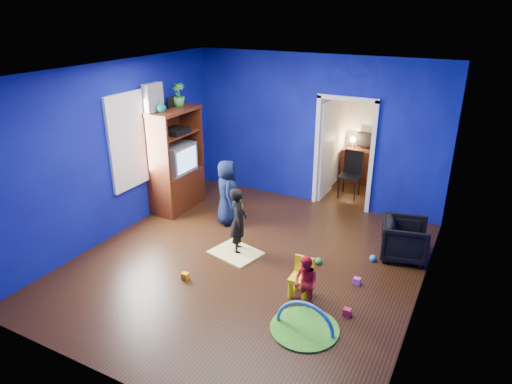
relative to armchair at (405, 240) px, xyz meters
The scene contains 33 objects.
floor 2.48m from the armchair, 148.44° to the right, with size 5.00×5.50×0.01m, color black.
ceiling 3.57m from the armchair, 148.44° to the right, with size 5.00×5.50×0.01m, color white.
wall_back 2.80m from the armchair, 145.19° to the left, with size 5.00×0.02×2.90m, color #0A0C72.
wall_front 4.69m from the armchair, 117.47° to the right, with size 5.00×0.02×2.90m, color #0A0C72.
wall_left 4.91m from the armchair, 164.33° to the right, with size 0.02×5.50×2.90m, color #0A0C72.
wall_right 1.76m from the armchair, 72.77° to the right, with size 0.02×5.50×2.90m, color #0A0C72.
alcove 2.93m from the armchair, 122.72° to the left, with size 1.00×1.75×2.50m, color silver, non-canonical shape.
armchair is the anchor object (origin of this frame).
child_black 2.62m from the armchair, 156.64° to the right, with size 0.40×0.26×1.10m, color black.
child_navy 3.12m from the armchair, behind, with size 0.59×0.38×1.20m, color #10163C.
toddler_red 2.11m from the armchair, 115.30° to the right, with size 0.36×0.28×0.74m, color #AF1B12.
vase 4.67m from the armchair, behind, with size 0.18×0.18×0.19m, color #0D586A.
potted_plant 4.70m from the armchair, behind, with size 0.24×0.24×0.43m, color #2F812F.
tv_armoire 4.37m from the armchair, behind, with size 0.58×1.14×1.96m, color #380E09.
crt_tv 4.34m from the armchair, behind, with size 0.46×0.70×0.54m, color silver.
yellow_blanket 2.67m from the armchair, 154.66° to the right, with size 0.75×0.60×0.03m, color #F2E07A.
hopper_ball 3.15m from the armchair, behind, with size 0.41×0.41×0.41m, color yellow.
kid_chair 2.00m from the armchair, 121.64° to the right, with size 0.28×0.28×0.50m, color yellow.
play_mat 2.46m from the armchair, 107.26° to the right, with size 0.86×0.86×0.02m, color green.
toy_arch 2.46m from the armchair, 107.26° to the right, with size 0.77×0.77×0.05m, color #3F8CD8.
window_left 4.84m from the armchair, 168.41° to the right, with size 0.03×0.95×1.55m, color white.
curtain 4.58m from the armchair, behind, with size 0.14×0.42×2.40m, color slate.
doorway 2.22m from the armchair, 135.77° to the left, with size 1.16×0.10×2.10m, color white.
study_desk 3.33m from the armchair, 116.80° to the left, with size 0.88×0.44×0.75m, color #3D140A.
desk_monitor 3.49m from the armchair, 115.89° to the left, with size 0.40×0.05×0.32m, color black.
desk_lamp 3.57m from the armchair, 120.43° to the left, with size 0.14×0.14×0.14m, color #FFD88C.
folding_chair 2.51m from the armchair, 126.73° to the left, with size 0.40×0.40×0.92m, color black.
book_shelf 3.83m from the armchair, 115.97° to the left, with size 0.88×0.24×0.04m, color white.
toy_0 1.88m from the armchair, 100.59° to the right, with size 0.10×0.08×0.10m, color red.
toy_1 0.57m from the armchair, 138.85° to the right, with size 0.11×0.11×0.11m, color blue.
toy_2 3.43m from the armchair, 141.93° to the right, with size 0.10×0.08×0.10m, color #FF9B0D.
toy_3 1.40m from the armchair, 143.96° to the right, with size 0.11×0.11×0.11m, color green.
toy_4 1.19m from the armchair, 111.81° to the right, with size 0.10×0.08×0.10m, color #BF47BA.
Camera 1 is at (2.96, -5.36, 3.73)m, focal length 32.00 mm.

